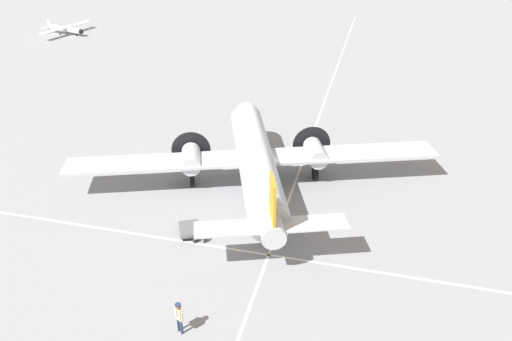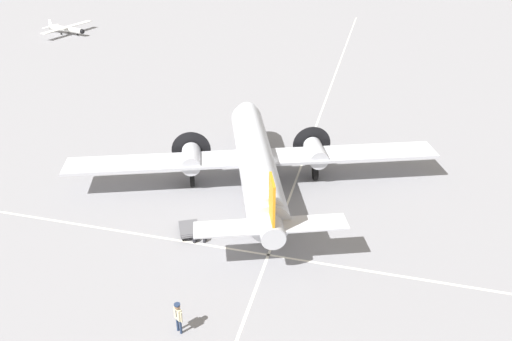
% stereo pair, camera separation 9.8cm
% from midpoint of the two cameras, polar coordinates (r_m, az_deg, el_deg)
% --- Properties ---
extents(ground_plane, '(300.00, 300.00, 0.00)m').
position_cam_midpoint_polar(ground_plane, '(35.65, -0.08, -2.27)').
color(ground_plane, gray).
extents(apron_line_eastwest, '(120.00, 0.16, 0.01)m').
position_cam_midpoint_polar(apron_line_eastwest, '(35.20, 3.89, -2.78)').
color(apron_line_eastwest, silver).
rests_on(apron_line_eastwest, ground_plane).
extents(apron_line_northsouth, '(0.16, 120.00, 0.01)m').
position_cam_midpoint_polar(apron_line_northsouth, '(30.17, -3.35, -8.87)').
color(apron_line_northsouth, silver).
rests_on(apron_line_northsouth, ground_plane).
extents(airliner_main, '(18.15, 25.72, 5.64)m').
position_cam_midpoint_polar(airliner_main, '(34.79, -0.15, 1.55)').
color(airliner_main, silver).
rests_on(airliner_main, ground_plane).
extents(crew_foreground, '(0.41, 0.53, 1.78)m').
position_cam_midpoint_polar(crew_foreground, '(24.77, -8.92, -15.98)').
color(crew_foreground, navy).
rests_on(crew_foreground, ground_plane).
extents(suitcase_near_door, '(0.34, 0.13, 0.54)m').
position_cam_midpoint_polar(suitcase_near_door, '(30.68, -5.93, -7.68)').
color(suitcase_near_door, '#232328').
rests_on(suitcase_near_door, ground_plane).
extents(suitcase_upright_spare, '(0.44, 0.17, 0.52)m').
position_cam_midpoint_polar(suitcase_upright_spare, '(30.76, -7.03, -7.67)').
color(suitcase_upright_spare, '#232328').
rests_on(suitcase_upright_spare, ground_plane).
extents(baggage_cart, '(2.24, 1.92, 0.56)m').
position_cam_midpoint_polar(baggage_cart, '(31.48, -7.70, -6.68)').
color(baggage_cart, '#56565B').
rests_on(baggage_cart, ground_plane).
extents(light_aircraft_distant, '(9.48, 7.17, 1.86)m').
position_cam_midpoint_polar(light_aircraft_distant, '(83.34, -20.96, 14.86)').
color(light_aircraft_distant, white).
rests_on(light_aircraft_distant, ground_plane).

